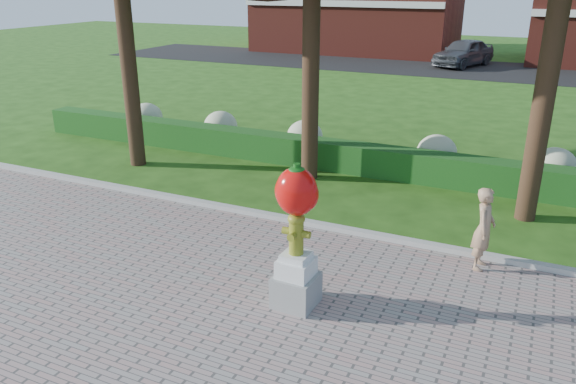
# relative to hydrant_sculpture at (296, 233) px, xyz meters

# --- Properties ---
(ground) EXTENTS (100.00, 100.00, 0.00)m
(ground) POSITION_rel_hydrant_sculpture_xyz_m (-0.29, 0.00, -1.33)
(ground) COLOR #214812
(ground) RESTS_ON ground
(curb) EXTENTS (40.00, 0.18, 0.15)m
(curb) POSITION_rel_hydrant_sculpture_xyz_m (-0.29, 3.00, -1.26)
(curb) COLOR #ADADA5
(curb) RESTS_ON ground
(lawn_hedge) EXTENTS (24.00, 0.70, 0.80)m
(lawn_hedge) POSITION_rel_hydrant_sculpture_xyz_m (-0.29, 7.00, -0.93)
(lawn_hedge) COLOR #154C19
(lawn_hedge) RESTS_ON ground
(hydrangea_row) EXTENTS (20.10, 1.10, 0.99)m
(hydrangea_row) POSITION_rel_hydrant_sculpture_xyz_m (0.28, 8.00, -0.78)
(hydrangea_row) COLOR beige
(hydrangea_row) RESTS_ON ground
(street) EXTENTS (50.00, 8.00, 0.02)m
(street) POSITION_rel_hydrant_sculpture_xyz_m (-0.29, 28.00, -1.32)
(street) COLOR black
(street) RESTS_ON ground
(building_left) EXTENTS (14.00, 8.00, 7.00)m
(building_left) POSITION_rel_hydrant_sculpture_xyz_m (-10.29, 34.00, 2.17)
(building_left) COLOR maroon
(building_left) RESTS_ON ground
(hydrant_sculpture) EXTENTS (0.71, 0.68, 2.44)m
(hydrant_sculpture) POSITION_rel_hydrant_sculpture_xyz_m (0.00, 0.00, 0.00)
(hydrant_sculpture) COLOR gray
(hydrant_sculpture) RESTS_ON walkway
(woman) EXTENTS (0.40, 0.59, 1.57)m
(woman) POSITION_rel_hydrant_sculpture_xyz_m (2.58, 2.60, -0.51)
(woman) COLOR tan
(woman) RESTS_ON walkway
(parked_car) EXTENTS (3.52, 5.22, 1.65)m
(parked_car) POSITION_rel_hydrant_sculpture_xyz_m (-1.76, 28.99, -0.49)
(parked_car) COLOR #46494E
(parked_car) RESTS_ON street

